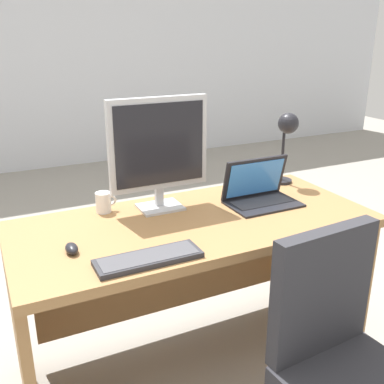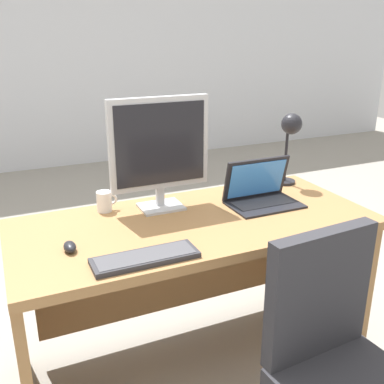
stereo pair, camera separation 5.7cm
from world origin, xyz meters
name	(u,v)px [view 1 (the left image)]	position (x,y,z in m)	size (l,w,h in m)	color
ground	(111,241)	(0.00, 1.50, 0.00)	(12.00, 12.00, 0.00)	gray
back_wall	(44,45)	(0.00, 3.83, 1.40)	(10.00, 0.10, 2.80)	silver
desk	(191,258)	(0.00, 0.05, 0.54)	(1.60, 0.72, 0.76)	#9E7042
monitor	(159,147)	(-0.09, 0.20, 1.05)	(0.47, 0.16, 0.52)	#B7BABF
laptop	(258,189)	(0.38, 0.07, 0.82)	(0.34, 0.23, 0.22)	black
keyboard	(149,258)	(-0.32, -0.27, 0.77)	(0.39, 0.13, 0.02)	#2D2D33
mouse	(72,248)	(-0.56, -0.08, 0.78)	(0.05, 0.08, 0.04)	black
desk_lamp	(287,133)	(0.66, 0.25, 1.04)	(0.12, 0.14, 0.39)	black
coffee_mug	(104,202)	(-0.34, 0.27, 0.80)	(0.10, 0.07, 0.10)	white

